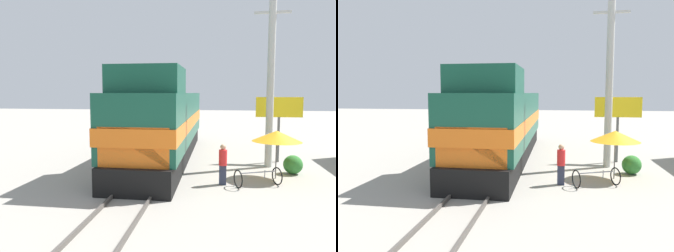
{
  "view_description": "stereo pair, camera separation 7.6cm",
  "coord_description": "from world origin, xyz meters",
  "views": [
    {
      "loc": [
        3.05,
        -13.74,
        3.84
      ],
      "look_at": [
        1.2,
        -1.59,
        2.6
      ],
      "focal_mm": 35.0,
      "sensor_mm": 36.0,
      "label": 1
    },
    {
      "loc": [
        3.12,
        -13.73,
        3.84
      ],
      "look_at": [
        1.2,
        -1.59,
        2.6
      ],
      "focal_mm": 35.0,
      "sensor_mm": 36.0,
      "label": 2
    }
  ],
  "objects": [
    {
      "name": "ground_plane",
      "position": [
        0.0,
        0.0,
        0.0
      ],
      "size": [
        120.0,
        120.0,
        0.0
      ],
      "primitive_type": "plane",
      "color": "gray"
    },
    {
      "name": "rail_near",
      "position": [
        -0.72,
        0.0,
        0.07
      ],
      "size": [
        0.08,
        35.75,
        0.15
      ],
      "primitive_type": "cube",
      "color": "#4C4742",
      "rests_on": "ground_plane"
    },
    {
      "name": "rail_far",
      "position": [
        0.72,
        0.0,
        0.07
      ],
      "size": [
        0.08,
        35.75,
        0.15
      ],
      "primitive_type": "cube",
      "color": "#4C4742",
      "rests_on": "ground_plane"
    },
    {
      "name": "locomotive",
      "position": [
        0.0,
        4.68,
        2.09
      ],
      "size": [
        3.23,
        15.49,
        4.98
      ],
      "color": "black",
      "rests_on": "ground_plane"
    },
    {
      "name": "utility_pole",
      "position": [
        5.7,
        3.67,
        4.53
      ],
      "size": [
        1.8,
        0.37,
        8.93
      ],
      "color": "#B2B2AD",
      "rests_on": "ground_plane"
    },
    {
      "name": "vendor_umbrella",
      "position": [
        5.67,
        1.27,
        1.93
      ],
      "size": [
        2.17,
        2.17,
        2.17
      ],
      "color": "#4C4C4C",
      "rests_on": "ground_plane"
    },
    {
      "name": "billboard_sign",
      "position": [
        6.4,
        5.0,
        2.81
      ],
      "size": [
        2.5,
        0.12,
        3.62
      ],
      "color": "#595959",
      "rests_on": "ground_plane"
    },
    {
      "name": "shrub_cluster",
      "position": [
        6.63,
        2.26,
        0.45
      ],
      "size": [
        0.9,
        0.9,
        0.9
      ],
      "primitive_type": "sphere",
      "color": "#2D722D",
      "rests_on": "ground_plane"
    },
    {
      "name": "person_bystander",
      "position": [
        3.3,
        -0.1,
        0.94
      ],
      "size": [
        0.34,
        0.34,
        1.72
      ],
      "color": "#2D3347",
      "rests_on": "ground_plane"
    },
    {
      "name": "bicycle",
      "position": [
        4.73,
        -0.16,
        0.39
      ],
      "size": [
        1.99,
        1.42,
        0.75
      ],
      "rotation": [
        0.0,
        0.0,
        1.98
      ],
      "color": "black",
      "rests_on": "ground_plane"
    }
  ]
}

